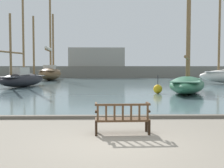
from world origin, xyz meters
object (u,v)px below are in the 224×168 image
park_bench (122,118)px  sailboat_mid_port (187,82)px  channel_buoy (158,89)px  sailboat_distant_harbor (23,78)px  sailboat_centre_channel (50,72)px

park_bench → sailboat_mid_port: bearing=66.4°
park_bench → channel_buoy: 13.07m
park_bench → sailboat_distant_harbor: sailboat_distant_harbor is taller
sailboat_mid_port → channel_buoy: 2.48m
sailboat_distant_harbor → sailboat_mid_port: 16.61m
park_bench → sailboat_distant_harbor: size_ratio=0.16×
park_bench → sailboat_distant_harbor: bearing=113.4°
sailboat_mid_port → sailboat_centre_channel: size_ratio=0.70×
sailboat_distant_harbor → park_bench: bearing=-66.6°
sailboat_mid_port → channel_buoy: size_ratio=7.19×
sailboat_distant_harbor → channel_buoy: bearing=-33.4°
sailboat_centre_channel → channel_buoy: bearing=-63.3°
park_bench → channel_buoy: bearing=74.9°
sailboat_centre_channel → channel_buoy: sailboat_centre_channel is taller
sailboat_centre_channel → channel_buoy: (13.05, -25.94, -0.97)m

